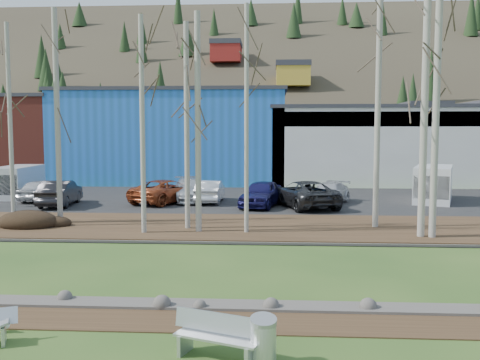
# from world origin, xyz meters

# --- Properties ---
(ground) EXTENTS (200.00, 200.00, 0.00)m
(ground) POSITION_xyz_m (0.00, 0.00, 0.00)
(ground) COLOR #274819
(ground) RESTS_ON ground
(dirt_strip) EXTENTS (80.00, 1.80, 0.03)m
(dirt_strip) POSITION_xyz_m (0.00, 2.10, 0.01)
(dirt_strip) COLOR #382616
(dirt_strip) RESTS_ON ground
(near_bank_rocks) EXTENTS (80.00, 0.80, 0.50)m
(near_bank_rocks) POSITION_xyz_m (0.00, 3.10, 0.00)
(near_bank_rocks) COLOR #47423D
(near_bank_rocks) RESTS_ON ground
(river) EXTENTS (80.00, 8.00, 0.90)m
(river) POSITION_xyz_m (0.00, 7.20, 0.00)
(river) COLOR #131931
(river) RESTS_ON ground
(far_bank_rocks) EXTENTS (80.00, 0.80, 0.46)m
(far_bank_rocks) POSITION_xyz_m (0.00, 11.30, 0.00)
(far_bank_rocks) COLOR #47423D
(far_bank_rocks) RESTS_ON ground
(far_bank) EXTENTS (80.00, 7.00, 0.15)m
(far_bank) POSITION_xyz_m (0.00, 14.50, 0.07)
(far_bank) COLOR #382616
(far_bank) RESTS_ON ground
(parking_lot) EXTENTS (80.00, 14.00, 0.14)m
(parking_lot) POSITION_xyz_m (0.00, 25.00, 0.07)
(parking_lot) COLOR black
(parking_lot) RESTS_ON ground
(building_blue) EXTENTS (20.40, 12.24, 8.30)m
(building_blue) POSITION_xyz_m (-6.00, 39.00, 4.16)
(building_blue) COLOR #205EB1
(building_blue) RESTS_ON ground
(building_white) EXTENTS (18.36, 12.24, 6.80)m
(building_white) POSITION_xyz_m (12.00, 38.98, 3.41)
(building_white) COLOR silver
(building_white) RESTS_ON ground
(hillside) EXTENTS (160.00, 72.00, 35.00)m
(hillside) POSITION_xyz_m (0.00, 84.00, 17.50)
(hillside) COLOR #2F271C
(hillside) RESTS_ON ground
(bench_intact) EXTENTS (1.86, 1.13, 0.90)m
(bench_intact) POSITION_xyz_m (1.96, -0.03, 0.45)
(bench_intact) COLOR silver
(bench_intact) RESTS_ON ground
(litter_bin) EXTENTS (0.58, 0.58, 0.88)m
(litter_bin) POSITION_xyz_m (2.91, -0.28, 0.44)
(litter_bin) COLOR silver
(litter_bin) RESTS_ON ground
(seagull) EXTENTS (0.41, 0.19, 0.30)m
(seagull) POSITION_xyz_m (-3.07, 1.06, 0.17)
(seagull) COLOR gold
(seagull) RESTS_ON ground
(dirt_mound) EXTENTS (2.84, 2.00, 0.56)m
(dirt_mound) POSITION_xyz_m (-8.41, 13.69, 0.43)
(dirt_mound) COLOR black
(dirt_mound) RESTS_ON far_bank
(birch_1) EXTENTS (0.20, 0.20, 9.41)m
(birch_1) POSITION_xyz_m (-9.08, 13.69, 4.85)
(birch_1) COLOR beige
(birch_1) RESTS_ON far_bank
(birch_2) EXTENTS (0.27, 0.27, 10.30)m
(birch_2) POSITION_xyz_m (-7.33, 14.91, 5.30)
(birch_2) COLOR beige
(birch_2) RESTS_ON far_bank
(birch_3) EXTENTS (0.22, 0.22, 9.42)m
(birch_3) POSITION_xyz_m (-2.59, 12.56, 4.86)
(birch_3) COLOR beige
(birch_3) RESTS_ON far_bank
(birch_4) EXTENTS (0.27, 0.27, 9.62)m
(birch_4) POSITION_xyz_m (-0.22, 12.98, 4.96)
(birch_4) COLOR beige
(birch_4) RESTS_ON far_bank
(birch_5) EXTENTS (0.24, 0.24, 9.34)m
(birch_5) POSITION_xyz_m (-0.84, 13.73, 4.82)
(birch_5) COLOR beige
(birch_5) RESTS_ON far_bank
(birch_6) EXTENTS (0.19, 0.19, 9.91)m
(birch_6) POSITION_xyz_m (1.92, 12.91, 5.10)
(birch_6) COLOR beige
(birch_6) RESTS_ON far_bank
(birch_7) EXTENTS (0.30, 0.30, 11.72)m
(birch_7) POSITION_xyz_m (9.36, 12.37, 6.01)
(birch_7) COLOR beige
(birch_7) RESTS_ON far_bank
(birch_8) EXTENTS (0.29, 0.29, 10.07)m
(birch_8) POSITION_xyz_m (9.79, 12.25, 5.19)
(birch_8) COLOR beige
(birch_8) RESTS_ON far_bank
(birch_9) EXTENTS (0.26, 0.26, 11.63)m
(birch_9) POSITION_xyz_m (7.86, 14.57, 5.96)
(birch_9) COLOR beige
(birch_9) RESTS_ON far_bank
(car_0) EXTENTS (2.18, 4.27, 1.39)m
(car_0) POSITION_xyz_m (-11.78, 23.02, 0.84)
(car_0) COLOR silver
(car_0) RESTS_ON parking_lot
(car_1) EXTENTS (2.15, 4.82, 1.54)m
(car_1) POSITION_xyz_m (-9.74, 20.80, 0.91)
(car_1) COLOR black
(car_1) RESTS_ON parking_lot
(car_2) EXTENTS (4.58, 5.78, 1.46)m
(car_2) POSITION_xyz_m (-3.57, 22.48, 0.87)
(car_2) COLOR #9A411F
(car_2) RESTS_ON parking_lot
(car_3) EXTENTS (3.15, 5.34, 1.45)m
(car_3) POSITION_xyz_m (-2.22, 23.43, 0.87)
(car_3) COLOR #AFB3B8
(car_3) RESTS_ON parking_lot
(car_4) EXTENTS (2.93, 4.88, 1.55)m
(car_4) POSITION_xyz_m (2.40, 21.06, 0.92)
(car_4) COLOR #1A1851
(car_4) RESTS_ON parking_lot
(car_5) EXTENTS (1.52, 4.24, 1.39)m
(car_5) POSITION_xyz_m (-0.89, 22.90, 0.84)
(car_5) COLOR silver
(car_5) RESTS_ON parking_lot
(car_6) EXTENTS (4.28, 6.20, 1.57)m
(car_6) POSITION_xyz_m (4.94, 21.04, 0.93)
(car_6) COLOR #29292B
(car_6) RESTS_ON parking_lot
(car_7) EXTENTS (3.43, 4.83, 1.30)m
(car_7) POSITION_xyz_m (6.51, 22.54, 0.79)
(car_7) COLOR #BBBBBD
(car_7) RESTS_ON parking_lot
(van_white) EXTENTS (3.71, 5.56, 2.25)m
(van_white) POSITION_xyz_m (13.27, 24.07, 1.26)
(van_white) COLOR white
(van_white) RESTS_ON parking_lot
(van_grey) EXTENTS (2.27, 4.91, 2.10)m
(van_grey) POSITION_xyz_m (-14.31, 24.64, 1.19)
(van_grey) COLOR silver
(van_grey) RESTS_ON parking_lot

